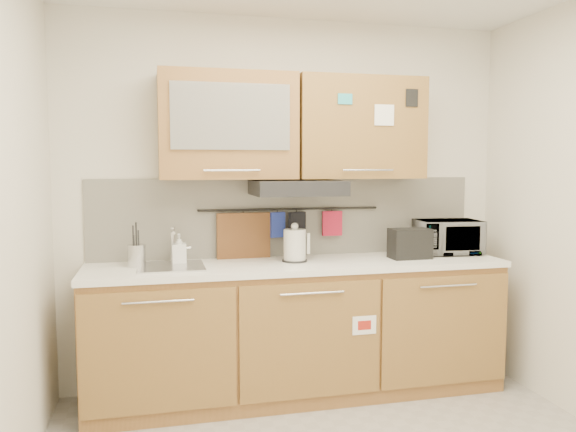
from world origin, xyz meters
TOP-DOWN VIEW (x-y plane):
  - wall_back at (0.00, 1.50)m, footprint 3.20×0.00m
  - base_cabinet at (0.00, 1.19)m, footprint 2.80×0.64m
  - countertop at (0.00, 1.19)m, footprint 2.82×0.62m
  - backsplash at (0.00, 1.49)m, footprint 2.80×0.02m
  - upper_cabinets at (-0.00, 1.32)m, footprint 1.82×0.37m
  - range_hood at (0.00, 1.25)m, footprint 0.60×0.46m
  - sink at (-0.85, 1.21)m, footprint 0.42×0.40m
  - utensil_rail at (0.00, 1.45)m, footprint 1.30×0.02m
  - utensil_crock at (-1.06, 1.28)m, footprint 0.15×0.15m
  - kettle at (-0.02, 1.23)m, footprint 0.19×0.17m
  - toaster at (0.79, 1.16)m, footprint 0.28×0.17m
  - microwave at (1.16, 1.29)m, footprint 0.48×0.34m
  - soap_bottle at (-0.79, 1.31)m, footprint 0.09×0.09m
  - cutting_board at (-0.34, 1.44)m, footprint 0.38×0.04m
  - oven_mitt at (-0.09, 1.44)m, footprint 0.11×0.05m
  - dark_pouch at (0.05, 1.44)m, footprint 0.13×0.08m
  - pot_holder at (0.31, 1.44)m, footprint 0.15×0.03m

SIDE VIEW (x-z plane):
  - base_cabinet at x=0.00m, z-range -0.03..0.85m
  - countertop at x=0.00m, z-range 0.88..0.92m
  - sink at x=-0.85m, z-range 0.79..1.05m
  - utensil_crock at x=-1.06m, z-range 0.85..1.14m
  - cutting_board at x=-0.34m, z-range 0.77..1.24m
  - soap_bottle at x=-0.79m, z-range 0.92..1.12m
  - kettle at x=-0.02m, z-range 0.89..1.16m
  - toaster at x=0.79m, z-range 0.92..1.13m
  - microwave at x=1.16m, z-range 0.92..1.17m
  - dark_pouch at x=0.05m, z-range 1.04..1.24m
  - oven_mitt at x=-0.09m, z-range 1.06..1.24m
  - pot_holder at x=0.31m, z-range 1.06..1.24m
  - backsplash at x=0.00m, z-range 0.92..1.48m
  - utensil_rail at x=0.00m, z-range 1.25..1.27m
  - wall_back at x=0.00m, z-range -0.30..2.90m
  - range_hood at x=0.00m, z-range 1.37..1.47m
  - upper_cabinets at x=0.00m, z-range 1.48..2.18m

